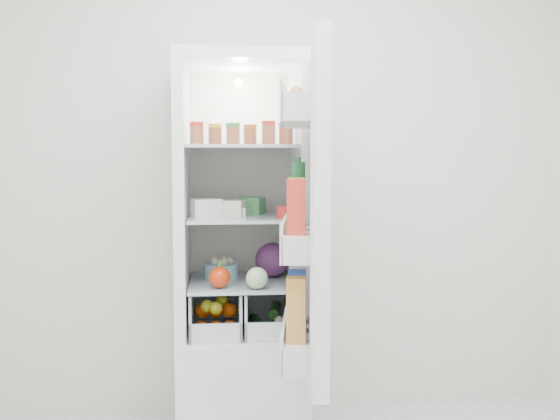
{
  "coord_description": "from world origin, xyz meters",
  "views": [
    {
      "loc": [
        -0.3,
        -1.75,
        1.3
      ],
      "look_at": [
        -0.04,
        0.95,
        1.1
      ],
      "focal_mm": 40.0,
      "sensor_mm": 36.0,
      "label": 1
    }
  ],
  "objects": [
    {
      "name": "room_walls",
      "position": [
        0.0,
        0.0,
        1.59
      ],
      "size": [
        3.02,
        3.02,
        2.61
      ],
      "color": "silver",
      "rests_on": "ground"
    },
    {
      "name": "refrigerator",
      "position": [
        -0.2,
        1.25,
        0.67
      ],
      "size": [
        0.6,
        0.6,
        1.8
      ],
      "color": "silver",
      "rests_on": "ground"
    },
    {
      "name": "shelf_low",
      "position": [
        -0.2,
        1.19,
        0.74
      ],
      "size": [
        0.49,
        0.53,
        0.01
      ],
      "primitive_type": "cube",
      "color": "#A7BBC4",
      "rests_on": "refrigerator"
    },
    {
      "name": "shelf_mid",
      "position": [
        -0.2,
        1.19,
        1.05
      ],
      "size": [
        0.49,
        0.53,
        0.02
      ],
      "primitive_type": "cube",
      "color": "#A7BBC4",
      "rests_on": "refrigerator"
    },
    {
      "name": "shelf_top",
      "position": [
        -0.2,
        1.19,
        1.38
      ],
      "size": [
        0.49,
        0.53,
        0.02
      ],
      "primitive_type": "cube",
      "color": "#A7BBC4",
      "rests_on": "refrigerator"
    },
    {
      "name": "crisper_left",
      "position": [
        -0.32,
        1.19,
        0.61
      ],
      "size": [
        0.23,
        0.46,
        0.22
      ],
      "primitive_type": null,
      "color": "silver",
      "rests_on": "refrigerator"
    },
    {
      "name": "crisper_right",
      "position": [
        -0.08,
        1.19,
        0.61
      ],
      "size": [
        0.23,
        0.46,
        0.22
      ],
      "primitive_type": null,
      "color": "silver",
      "rests_on": "refrigerator"
    },
    {
      "name": "condiment_jars",
      "position": [
        -0.2,
        1.07,
        1.43
      ],
      "size": [
        0.46,
        0.16,
        0.08
      ],
      "color": "#B21919",
      "rests_on": "shelf_top"
    },
    {
      "name": "squeeze_bottle",
      "position": [
        0.01,
        1.14,
        1.48
      ],
      "size": [
        0.06,
        0.06,
        0.19
      ],
      "primitive_type": "cylinder",
      "rotation": [
        0.0,
        0.0,
        0.1
      ],
      "color": "silver",
      "rests_on": "shelf_top"
    },
    {
      "name": "tub_white",
      "position": [
        -0.37,
        1.15,
        1.1
      ],
      "size": [
        0.17,
        0.17,
        0.08
      ],
      "primitive_type": "cube",
      "rotation": [
        0.0,
        0.0,
        0.33
      ],
      "color": "white",
      "rests_on": "shelf_mid"
    },
    {
      "name": "tub_cream",
      "position": [
        -0.26,
        1.18,
        1.1
      ],
      "size": [
        0.15,
        0.15,
        0.08
      ],
      "primitive_type": "cube",
      "rotation": [
        0.0,
        0.0,
        -0.2
      ],
      "color": "white",
      "rests_on": "shelf_mid"
    },
    {
      "name": "tin_red",
      "position": [
        -0.01,
        1.03,
        1.08
      ],
      "size": [
        0.11,
        0.11,
        0.05
      ],
      "primitive_type": "cylinder",
      "rotation": [
        0.0,
        0.0,
        -0.37
      ],
      "color": "red",
      "rests_on": "shelf_mid"
    },
    {
      "name": "foil_tray",
      "position": [
        -0.24,
        1.2,
        1.08
      ],
      "size": [
        0.2,
        0.17,
        0.04
      ],
      "primitive_type": "cube",
      "rotation": [
        0.0,
        0.0,
        -0.35
      ],
      "color": "silver",
      "rests_on": "shelf_mid"
    },
    {
      "name": "tub_green",
      "position": [
        -0.14,
        1.29,
        1.1
      ],
      "size": [
        0.14,
        0.17,
        0.08
      ],
      "primitive_type": "cube",
      "rotation": [
        0.0,
        0.0,
        -0.31
      ],
      "color": "#449754",
      "rests_on": "shelf_mid"
    },
    {
      "name": "red_cabbage",
      "position": [
        -0.05,
        1.27,
        0.83
      ],
      "size": [
        0.17,
        0.17,
        0.17
      ],
      "primitive_type": "sphere",
      "color": "#501B4A",
      "rests_on": "shelf_low"
    },
    {
      "name": "bell_pepper",
      "position": [
        -0.3,
        1.01,
        0.8
      ],
      "size": [
        0.1,
        0.1,
        0.1
      ],
      "primitive_type": "sphere",
      "color": "red",
      "rests_on": "shelf_low"
    },
    {
      "name": "mushroom_bowl",
      "position": [
        -0.3,
        1.23,
        0.79
      ],
      "size": [
        0.21,
        0.21,
        0.08
      ],
      "primitive_type": "cylinder",
      "rotation": [
        0.0,
        0.0,
        0.4
      ],
      "color": "#90C3D7",
      "rests_on": "shelf_low"
    },
    {
      "name": "salad_bag",
      "position": [
        -0.14,
        0.97,
        0.8
      ],
      "size": [
        0.1,
        0.1,
        0.1
      ],
      "primitive_type": "sphere",
      "color": "#B8D19C",
      "rests_on": "shelf_low"
    },
    {
      "name": "citrus_pile",
      "position": [
        -0.32,
        1.13,
        0.59
      ],
      "size": [
        0.2,
        0.24,
        0.16
      ],
      "color": "#FB600D",
      "rests_on": "refrigerator"
    },
    {
      "name": "veg_pile",
      "position": [
        -0.07,
        1.18,
        0.56
      ],
      "size": [
        0.16,
        0.3,
        0.1
      ],
      "color": "#1D4717",
      "rests_on": "refrigerator"
    },
    {
      "name": "fridge_door",
      "position": [
        0.06,
        0.61,
        1.09
      ],
      "size": [
        0.25,
        0.6,
        1.3
      ],
      "rotation": [
        0.0,
        0.0,
        1.42
      ],
      "color": "silver",
      "rests_on": "refrigerator"
    }
  ]
}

